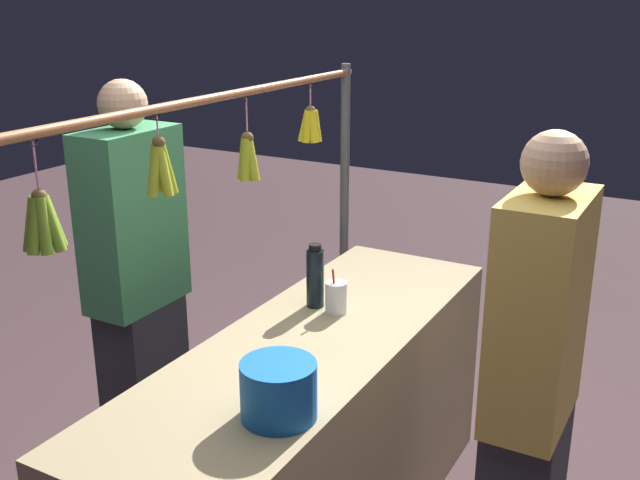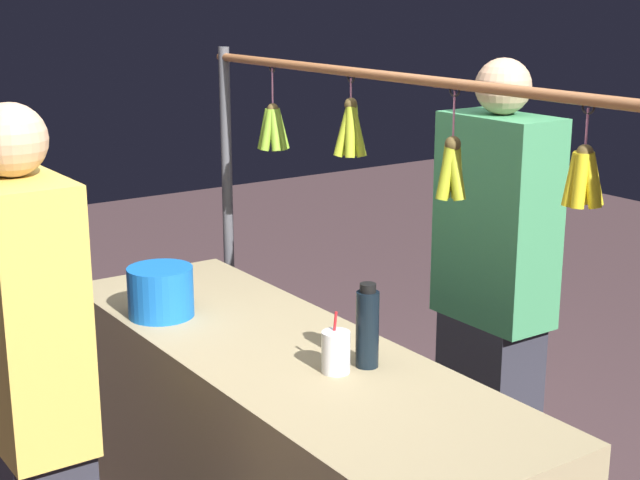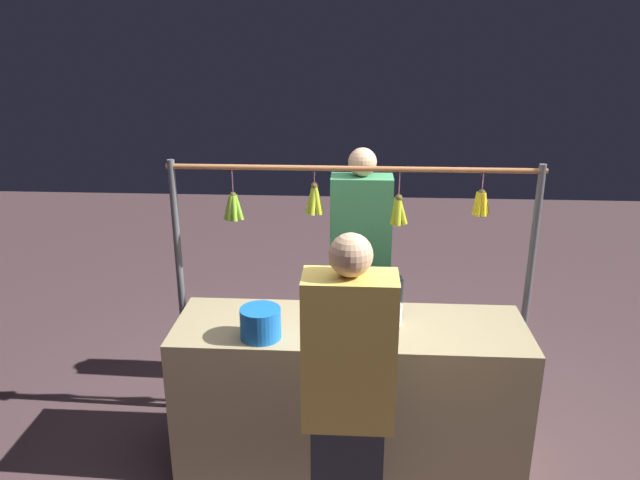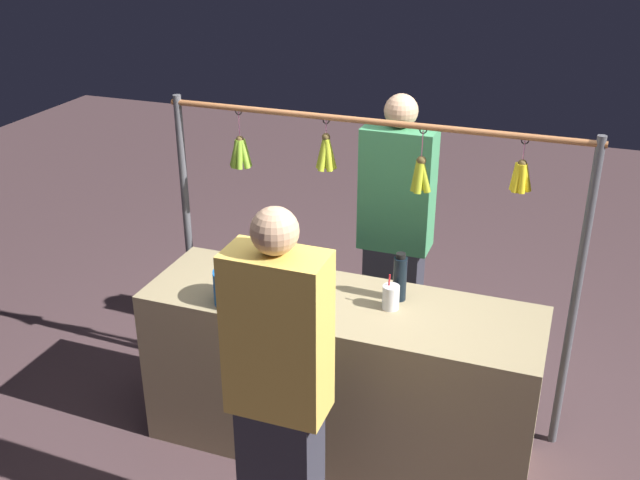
% 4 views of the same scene
% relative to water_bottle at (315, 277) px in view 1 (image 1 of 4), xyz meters
% --- Properties ---
extents(market_counter, '(1.98, 0.62, 0.88)m').
position_rel_water_bottle_xyz_m(market_counter, '(0.26, 0.13, -0.56)').
color(market_counter, tan).
rests_on(market_counter, ground).
extents(display_rack, '(2.23, 0.12, 1.72)m').
position_rel_water_bottle_xyz_m(display_rack, '(0.27, -0.30, 0.20)').
color(display_rack, '#4C4C51').
rests_on(display_rack, ground).
extents(water_bottle, '(0.07, 0.07, 0.25)m').
position_rel_water_bottle_xyz_m(water_bottle, '(0.00, 0.00, 0.00)').
color(water_bottle, black).
rests_on(water_bottle, market_counter).
extents(blue_bucket, '(0.22, 0.22, 0.17)m').
position_rel_water_bottle_xyz_m(blue_bucket, '(0.74, 0.30, -0.04)').
color(blue_bucket, blue).
rests_on(blue_bucket, market_counter).
extents(drink_cup, '(0.08, 0.08, 0.18)m').
position_rel_water_bottle_xyz_m(drink_cup, '(0.02, 0.10, -0.06)').
color(drink_cup, silver).
rests_on(drink_cup, market_counter).
extents(vendor_person, '(0.41, 0.22, 1.72)m').
position_rel_water_bottle_xyz_m(vendor_person, '(0.21, -0.71, -0.15)').
color(vendor_person, '#2D2D38').
rests_on(vendor_person, ground).
extents(customer_person, '(0.40, 0.22, 1.68)m').
position_rel_water_bottle_xyz_m(customer_person, '(0.26, 0.90, -0.17)').
color(customer_person, '#2D2D38').
rests_on(customer_person, ground).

